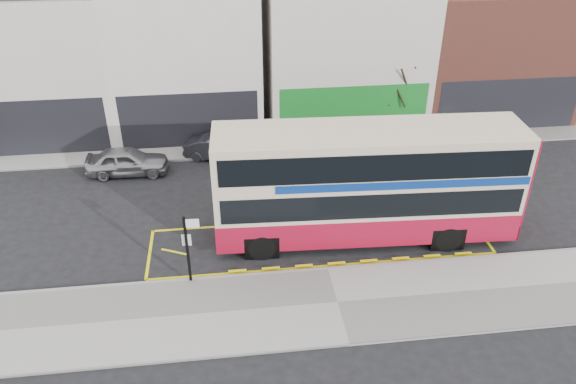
{
  "coord_description": "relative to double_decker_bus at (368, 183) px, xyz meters",
  "views": [
    {
      "loc": [
        -3.61,
        -17.17,
        13.98
      ],
      "look_at": [
        -1.27,
        2.0,
        2.28
      ],
      "focal_mm": 35.0,
      "sensor_mm": 36.0,
      "label": 1
    }
  ],
  "objects": [
    {
      "name": "car_silver",
      "position": [
        -10.6,
        6.72,
        -1.88
      ],
      "size": [
        4.11,
        1.76,
        1.39
      ],
      "primitive_type": "imported",
      "rotation": [
        0.0,
        0.0,
        1.54
      ],
      "color": "#9B9A9E",
      "rests_on": "ground"
    },
    {
      "name": "car_white",
      "position": [
        6.02,
        7.66,
        -1.85
      ],
      "size": [
        5.41,
        3.37,
        1.46
      ],
      "primitive_type": "imported",
      "rotation": [
        0.0,
        0.0,
        1.29
      ],
      "color": "silver",
      "rests_on": "ground"
    },
    {
      "name": "pavement",
      "position": [
        -1.96,
        -4.14,
        -2.5
      ],
      "size": [
        40.0,
        4.0,
        0.15
      ],
      "primitive_type": "cube",
      "color": "#999591",
      "rests_on": "ground"
    },
    {
      "name": "street_tree_right",
      "position": [
        4.13,
        9.78,
        1.04
      ],
      "size": [
        2.46,
        2.46,
        5.31
      ],
      "color": "black",
      "rests_on": "ground"
    },
    {
      "name": "terrace_green_shop",
      "position": [
        1.54,
        13.15,
        2.49
      ],
      "size": [
        9.0,
        8.01,
        11.3
      ],
      "color": "beige",
      "rests_on": "ground"
    },
    {
      "name": "ground",
      "position": [
        -1.96,
        -1.84,
        -2.58
      ],
      "size": [
        120.0,
        120.0,
        0.0
      ],
      "primitive_type": "plane",
      "color": "black",
      "rests_on": "ground"
    },
    {
      "name": "double_decker_bus",
      "position": [
        0.0,
        0.0,
        0.0
      ],
      "size": [
        12.38,
        3.37,
        4.9
      ],
      "rotation": [
        0.0,
        0.0,
        -0.05
      ],
      "color": "beige",
      "rests_on": "ground"
    },
    {
      "name": "terrace_far_left",
      "position": [
        -15.46,
        13.15,
        2.25
      ],
      "size": [
        8.0,
        8.01,
        10.8
      ],
      "color": "beige",
      "rests_on": "ground"
    },
    {
      "name": "car_grey",
      "position": [
        -5.92,
        7.77,
        -1.96
      ],
      "size": [
        3.96,
        2.38,
        1.23
      ],
      "primitive_type": "imported",
      "rotation": [
        0.0,
        0.0,
        1.26
      ],
      "color": "#393A40",
      "rests_on": "ground"
    },
    {
      "name": "terrace_right",
      "position": [
        10.54,
        13.15,
        2.0
      ],
      "size": [
        9.0,
        8.01,
        10.3
      ],
      "color": "brown",
      "rests_on": "ground"
    },
    {
      "name": "bus_stop_post",
      "position": [
        -7.17,
        -2.27,
        -0.7
      ],
      "size": [
        0.71,
        0.14,
        2.87
      ],
      "rotation": [
        0.0,
        0.0,
        -0.07
      ],
      "color": "black",
      "rests_on": "pavement"
    },
    {
      "name": "kerb",
      "position": [
        -1.96,
        -2.21,
        -2.5
      ],
      "size": [
        40.0,
        0.15,
        0.15
      ],
      "primitive_type": "cube",
      "color": "gray",
      "rests_on": "ground"
    },
    {
      "name": "terrace_left",
      "position": [
        -7.46,
        13.15,
        2.74
      ],
      "size": [
        8.0,
        8.01,
        11.8
      ],
      "color": "silver",
      "rests_on": "ground"
    },
    {
      "name": "far_pavement",
      "position": [
        -1.96,
        9.16,
        -2.5
      ],
      "size": [
        50.0,
        3.0,
        0.15
      ],
      "primitive_type": "cube",
      "color": "#999591",
      "rests_on": "ground"
    },
    {
      "name": "road_markings",
      "position": [
        -1.96,
        -0.24,
        -2.57
      ],
      "size": [
        14.0,
        3.4,
        0.01
      ],
      "primitive_type": null,
      "color": "#F1EB0C",
      "rests_on": "ground"
    }
  ]
}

